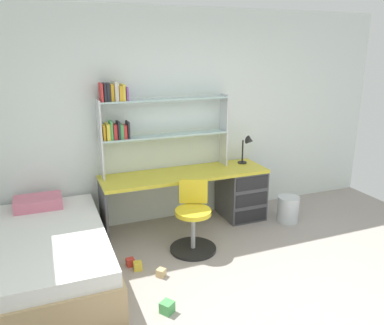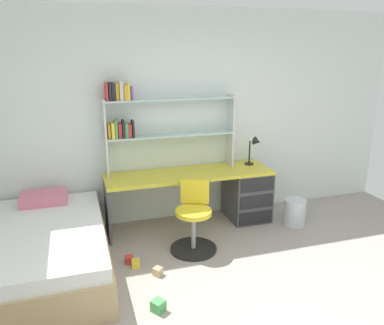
{
  "view_description": "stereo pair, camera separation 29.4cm",
  "coord_description": "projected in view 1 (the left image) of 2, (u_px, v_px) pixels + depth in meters",
  "views": [
    {
      "loc": [
        -1.67,
        -2.09,
        2.17
      ],
      "look_at": [
        -0.26,
        1.46,
        1.04
      ],
      "focal_mm": 35.94,
      "sensor_mm": 36.0,
      "label": 1
    },
    {
      "loc": [
        -1.39,
        -2.19,
        2.17
      ],
      "look_at": [
        -0.26,
        1.46,
        1.04
      ],
      "focal_mm": 35.94,
      "sensor_mm": 36.0,
      "label": 2
    }
  ],
  "objects": [
    {
      "name": "desk_lamp",
      "position": [
        248.0,
        145.0,
        5.07
      ],
      "size": [
        0.2,
        0.17,
        0.38
      ],
      "color": "black",
      "rests_on": "desk"
    },
    {
      "name": "desk",
      "position": [
        225.0,
        190.0,
        5.03
      ],
      "size": [
        2.08,
        0.59,
        0.7
      ],
      "color": "gold",
      "rests_on": "ground_plane"
    },
    {
      "name": "swivel_chair",
      "position": [
        193.0,
        224.0,
        4.27
      ],
      "size": [
        0.52,
        0.52,
        0.78
      ],
      "color": "black",
      "rests_on": "ground_plane"
    },
    {
      "name": "bookshelf_hutch",
      "position": [
        145.0,
        118.0,
        4.56
      ],
      "size": [
        1.6,
        0.22,
        1.12
      ],
      "color": "silver",
      "rests_on": "desk"
    },
    {
      "name": "toy_block_natural_3",
      "position": [
        161.0,
        273.0,
        3.81
      ],
      "size": [
        0.11,
        0.11,
        0.08
      ],
      "primitive_type": "cube",
      "rotation": [
        0.0,
        0.0,
        0.7
      ],
      "color": "tan",
      "rests_on": "ground_plane"
    },
    {
      "name": "toy_block_red_0",
      "position": [
        130.0,
        262.0,
        4.0
      ],
      "size": [
        0.08,
        0.08,
        0.08
      ],
      "primitive_type": "cube",
      "rotation": [
        0.0,
        0.0,
        0.06
      ],
      "color": "red",
      "rests_on": "ground_plane"
    },
    {
      "name": "toy_block_green_1",
      "position": [
        167.0,
        307.0,
        3.28
      ],
      "size": [
        0.14,
        0.14,
        0.1
      ],
      "primitive_type": "cube",
      "rotation": [
        0.0,
        0.0,
        2.18
      ],
      "color": "#479E51",
      "rests_on": "ground_plane"
    },
    {
      "name": "room_shell",
      "position": [
        97.0,
        149.0,
        3.36
      ],
      "size": [
        5.87,
        5.91,
        2.67
      ],
      "color": "silver",
      "rests_on": "ground_plane"
    },
    {
      "name": "bed_platform",
      "position": [
        43.0,
        257.0,
        3.7
      ],
      "size": [
        1.24,
        1.9,
        0.61
      ],
      "color": "tan",
      "rests_on": "ground_plane"
    },
    {
      "name": "toy_block_yellow_2",
      "position": [
        138.0,
        266.0,
        3.93
      ],
      "size": [
        0.09,
        0.09,
        0.08
      ],
      "primitive_type": "cube",
      "rotation": [
        0.0,
        0.0,
        1.46
      ],
      "color": "gold",
      "rests_on": "ground_plane"
    },
    {
      "name": "waste_bin",
      "position": [
        288.0,
        209.0,
        5.0
      ],
      "size": [
        0.28,
        0.28,
        0.34
      ],
      "primitive_type": "cylinder",
      "color": "silver",
      "rests_on": "ground_plane"
    }
  ]
}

